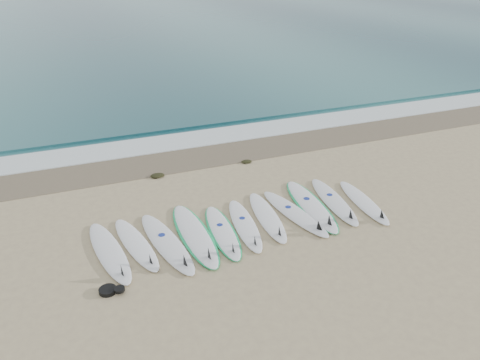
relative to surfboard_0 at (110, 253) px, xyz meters
name	(u,v)px	position (x,y,z in m)	size (l,w,h in m)	color
ground	(245,224)	(3.02, 0.10, -0.06)	(120.00, 120.00, 0.00)	tan
ocean	(92,27)	(3.02, 32.60, -0.04)	(120.00, 55.00, 0.03)	#245C61
wet_sand_band	(193,157)	(3.02, 4.20, -0.05)	(120.00, 1.80, 0.01)	brown
foam_band	(181,141)	(3.02, 5.60, -0.04)	(120.00, 1.40, 0.04)	silver
wave_crest	(170,126)	(3.02, 7.10, -0.01)	(120.00, 1.00, 0.10)	#245C61
surfboard_0	(110,253)	(0.00, 0.00, 0.00)	(0.86, 2.56, 0.32)	white
surfboard_1	(137,245)	(0.57, 0.10, 0.00)	(0.86, 2.35, 0.29)	white
surfboard_2	(168,244)	(1.17, -0.12, 0.00)	(0.93, 2.70, 0.34)	white
surfboard_3	(195,235)	(1.81, 0.00, 0.00)	(0.67, 2.76, 0.35)	white
surfboard_4	(223,232)	(2.42, -0.11, -0.01)	(0.76, 2.38, 0.30)	white
surfboard_5	(245,226)	(2.98, -0.05, 0.00)	(0.80, 2.39, 0.30)	white
surfboard_6	(268,217)	(3.60, 0.09, 0.00)	(0.78, 2.43, 0.31)	white
surfboard_7	(296,214)	(4.28, -0.01, 0.00)	(0.87, 2.54, 0.32)	white
surfboard_8	(312,206)	(4.81, 0.19, 0.00)	(0.91, 2.77, 0.35)	white
surfboard_9	(335,202)	(5.44, 0.16, 0.00)	(0.86, 2.56, 0.32)	silver
surfboard_10	(364,203)	(6.10, -0.15, 0.00)	(0.75, 2.37, 0.30)	white
seaweed_near	(157,175)	(1.73, 3.29, -0.02)	(0.39, 0.31, 0.08)	black
seaweed_far	(247,162)	(4.38, 3.26, -0.02)	(0.32, 0.25, 0.06)	black
leash_coil	(110,290)	(-0.16, -1.19, -0.01)	(0.46, 0.36, 0.11)	black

